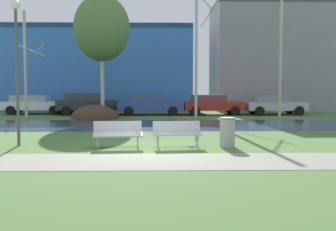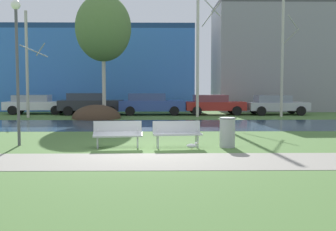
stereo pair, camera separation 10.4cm
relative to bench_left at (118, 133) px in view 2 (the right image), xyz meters
name	(u,v)px [view 2 (the right image)]	position (x,y,z in m)	size (l,w,h in m)	color
ground_plane	(153,123)	(1.00, 9.13, -0.47)	(120.00, 120.00, 0.00)	#476B33
paved_path_strip	(145,161)	(1.00, -2.54, -0.47)	(60.00, 2.55, 0.01)	gray
river_band	(153,125)	(1.00, 7.84, -0.47)	(80.00, 6.15, 0.01)	#2D475B
soil_mound	(97,118)	(-2.59, 12.20, -0.47)	(3.01, 3.20, 1.70)	#423021
bench_left	(118,133)	(0.00, 0.00, 0.00)	(1.65, 0.71, 0.87)	#B2B5B7
bench_right	(177,133)	(1.98, 0.00, 0.00)	(1.65, 0.71, 0.87)	#B2B5B7
trash_bin	(227,132)	(3.65, 0.02, 0.04)	(0.54, 0.54, 1.00)	#999B9E
seagull	(192,146)	(2.44, -0.49, -0.34)	(0.40, 0.15, 0.25)	white
streetlamp	(17,48)	(-3.43, 0.52, 2.85)	(0.32, 0.32, 4.92)	#4C4C51
birch_far_left	(28,64)	(-6.95, 12.75, 2.93)	(1.44, 2.55, 6.69)	#BCB7A8
birch_left	(103,28)	(-2.26, 13.33, 5.23)	(3.57, 3.57, 7.86)	#BCB7A8
birch_center_left	(198,42)	(3.85, 13.39, 4.37)	(1.53, 2.79, 9.45)	beige
birch_center	(283,46)	(9.30, 13.28, 4.10)	(1.12, 1.92, 9.06)	#BCB7A8
parked_van_nearest_white	(36,104)	(-7.50, 16.12, 0.26)	(4.51, 2.08, 1.36)	silver
parked_sedan_second_dark	(90,103)	(-3.52, 15.42, 0.33)	(4.47, 2.09, 1.51)	#282B30
parked_hatch_third_blue	(151,103)	(0.72, 15.19, 0.32)	(4.57, 2.14, 1.49)	#2D4793
parked_wagon_fourth_red	(214,104)	(5.10, 15.22, 0.27)	(4.17, 2.08, 1.39)	maroon
parked_suv_fifth_silver	(276,104)	(9.42, 15.14, 0.26)	(4.18, 2.18, 1.36)	#B2B5BC
building_blue_store	(94,69)	(-4.31, 21.98, 2.96)	(16.73, 6.35, 6.86)	#3870C6
building_grey_warehouse	(285,58)	(11.68, 20.95, 3.87)	(11.47, 6.34, 8.68)	gray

